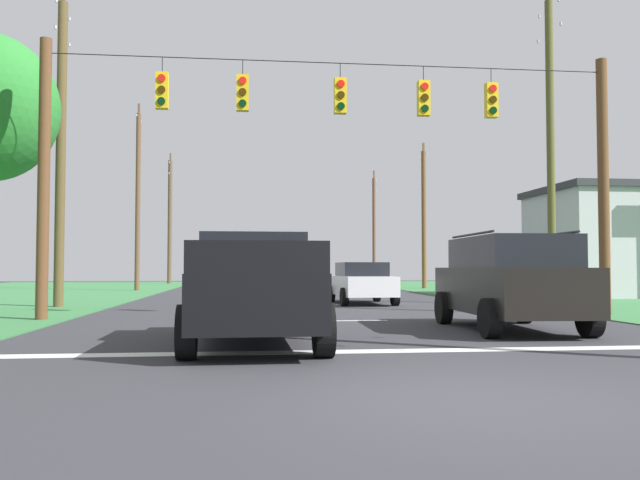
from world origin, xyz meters
TOP-DOWN VIEW (x-y plane):
  - ground_plane at (0.00, 0.00)m, footprint 120.00×120.00m
  - stop_bar_stripe at (0.00, 3.92)m, footprint 12.79×0.45m
  - lane_dash_0 at (0.00, 9.92)m, footprint 2.50×0.15m
  - lane_dash_1 at (0.00, 16.99)m, footprint 2.50×0.15m
  - lane_dash_2 at (0.00, 24.73)m, footprint 2.50×0.15m
  - overhead_signal_span at (0.09, 10.81)m, footprint 15.30×0.31m
  - pickup_truck at (-2.17, 5.21)m, footprint 2.32×5.42m
  - suv_black at (3.29, 7.10)m, footprint 2.34×4.86m
  - distant_car_crossing_white at (1.94, 17.53)m, footprint 2.12×4.35m
  - utility_pole_mid_right at (8.51, 15.85)m, footprint 0.28×1.86m
  - utility_pole_far_right at (8.84, 33.89)m, footprint 0.30×1.56m
  - utility_pole_near_left at (8.65, 49.11)m, footprint 0.28×1.86m
  - utility_pole_far_left at (-8.49, 16.35)m, footprint 0.32×1.78m
  - utility_pole_distant_right at (-8.46, 32.11)m, footprint 0.27×1.63m
  - utility_pole_distant_left at (-8.51, 48.67)m, footprint 0.34×1.77m
  - roadside_store at (15.61, 22.27)m, footprint 8.64×6.98m

SIDE VIEW (x-z plane):
  - ground_plane at x=0.00m, z-range 0.00..0.00m
  - stop_bar_stripe at x=0.00m, z-range 0.00..0.01m
  - lane_dash_0 at x=0.00m, z-range 0.00..0.01m
  - lane_dash_1 at x=0.00m, z-range 0.00..0.01m
  - lane_dash_2 at x=0.00m, z-range 0.00..0.01m
  - distant_car_crossing_white at x=1.94m, z-range 0.03..1.55m
  - pickup_truck at x=-2.17m, z-range -0.01..1.94m
  - suv_black at x=3.29m, z-range 0.03..2.09m
  - roadside_store at x=15.61m, z-range -0.17..5.23m
  - overhead_signal_span at x=0.09m, z-range 0.55..7.73m
  - utility_pole_far_right at x=8.84m, z-range -0.12..9.08m
  - utility_pole_near_left at x=8.65m, z-range -0.03..9.64m
  - utility_pole_distant_right at x=-8.46m, z-range -0.11..10.67m
  - utility_pole_distant_left at x=-8.51m, z-range -0.09..10.69m
  - utility_pole_far_left at x=-8.49m, z-range -0.07..10.87m
  - utility_pole_mid_right at x=8.51m, z-range 0.04..11.54m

